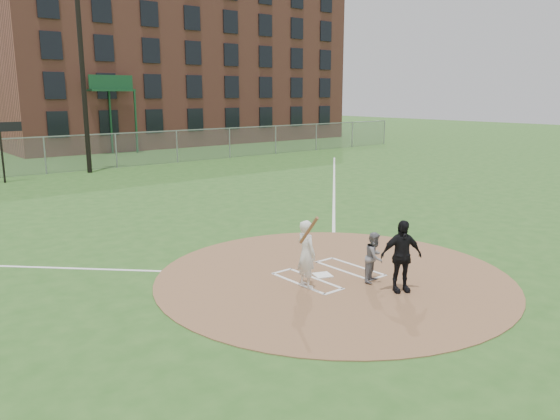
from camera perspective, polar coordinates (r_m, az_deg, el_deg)
ground at (r=13.13m, az=5.59°, el=-6.98°), size 140.00×140.00×0.00m
dirt_circle at (r=13.13m, az=5.59°, el=-6.93°), size 8.40×8.40×0.02m
home_plate at (r=13.13m, az=4.48°, el=-6.80°), size 0.51×0.51×0.03m
foul_line_first at (r=25.50m, az=5.67°, el=2.38°), size 17.04×17.04×0.01m
catcher at (r=12.72m, az=9.84°, el=-4.87°), size 0.69×0.62×1.17m
umpire at (r=12.16m, az=12.55°, el=-4.72°), size 1.01×0.78×1.60m
batters_boxes at (r=13.22m, az=5.13°, el=-6.71°), size 2.08×1.88×0.01m
batter_at_plate at (r=12.16m, az=2.77°, el=-4.56°), size 0.56×1.00×1.78m
outfield_fence at (r=32.15m, az=-23.35°, el=5.28°), size 56.08×0.08×2.03m
brick_warehouse at (r=52.99m, az=-11.79°, el=15.33°), size 30.00×17.17×15.00m
light_pole at (r=31.74m, az=-20.10°, el=15.59°), size 1.20×0.30×12.22m
scoreboard_sign at (r=29.69m, az=-27.23°, el=7.11°), size 2.00×0.10×2.93m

